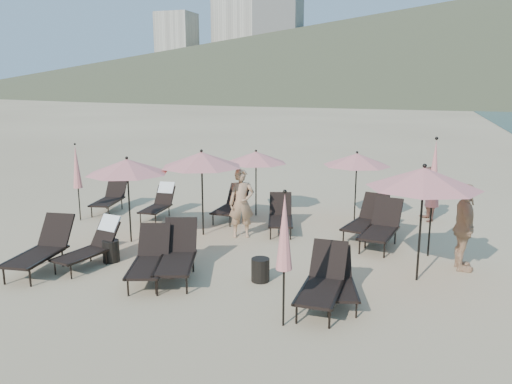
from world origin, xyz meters
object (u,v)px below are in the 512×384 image
(lounger_10, at_px, (367,219))
(umbrella_open_1, at_px, (202,160))
(side_table_0, at_px, (111,251))
(lounger_1, at_px, (92,244))
(lounger_5, at_px, (339,279))
(umbrella_open_3, at_px, (256,157))
(lounger_0, at_px, (42,248))
(umbrella_open_4, at_px, (357,159))
(lounger_4, at_px, (323,281))
(lounger_7, at_px, (159,202))
(lounger_8, at_px, (232,205))
(lounger_9, at_px, (281,215))
(side_table_1, at_px, (260,270))
(beachgoer_c, at_px, (464,227))
(beachgoer_b, at_px, (428,194))
(lounger_11, at_px, (381,226))
(beachgoer_a, at_px, (242,203))
(lounger_2, at_px, (150,258))
(umbrella_open_0, at_px, (127,167))
(umbrella_closed_1, at_px, (434,174))
(lounger_3, at_px, (177,254))
(umbrella_closed_0, at_px, (284,233))
(umbrella_open_2, at_px, (424,178))
(lounger_6, at_px, (110,197))
(umbrella_closed_2, at_px, (77,167))

(lounger_10, distance_m, umbrella_open_1, 4.53)
(side_table_0, bearing_deg, lounger_1, -129.24)
(lounger_5, height_order, umbrella_open_3, umbrella_open_3)
(lounger_0, bearing_deg, lounger_5, -3.56)
(umbrella_open_4, bearing_deg, lounger_4, -87.90)
(lounger_7, bearing_deg, lounger_8, 7.46)
(lounger_9, relative_size, side_table_1, 3.65)
(lounger_1, distance_m, lounger_9, 4.97)
(lounger_7, xyz_separation_m, beachgoer_c, (8.30, -1.81, 0.48))
(lounger_9, relative_size, beachgoer_b, 1.10)
(lounger_1, xyz_separation_m, lounger_11, (5.88, 3.40, 0.02))
(beachgoer_a, bearing_deg, lounger_7, 136.31)
(lounger_2, distance_m, umbrella_open_0, 3.08)
(umbrella_open_0, bearing_deg, lounger_8, 59.84)
(lounger_7, distance_m, lounger_8, 2.19)
(lounger_10, bearing_deg, umbrella_closed_1, -20.14)
(lounger_11, bearing_deg, side_table_1, -115.38)
(lounger_3, height_order, umbrella_closed_0, umbrella_closed_0)
(lounger_8, relative_size, umbrella_closed_1, 0.60)
(lounger_5, distance_m, beachgoer_a, 4.38)
(lounger_4, xyz_separation_m, lounger_10, (0.28, 4.42, 0.01))
(lounger_0, height_order, umbrella_open_2, umbrella_open_2)
(lounger_6, relative_size, side_table_0, 3.59)
(umbrella_open_0, bearing_deg, umbrella_closed_0, -32.67)
(umbrella_open_4, height_order, beachgoer_b, umbrella_open_4)
(lounger_0, relative_size, lounger_3, 0.97)
(lounger_9, xyz_separation_m, umbrella_open_1, (-1.85, -0.96, 1.57))
(lounger_2, height_order, lounger_10, lounger_10)
(lounger_0, distance_m, lounger_5, 6.26)
(lounger_9, bearing_deg, umbrella_closed_1, -28.37)
(lounger_5, bearing_deg, lounger_1, 163.35)
(beachgoer_a, bearing_deg, lounger_1, -152.22)
(umbrella_open_2, xyz_separation_m, beachgoer_a, (-4.39, 1.64, -1.22))
(lounger_2, xyz_separation_m, side_table_1, (2.14, 0.64, -0.23))
(umbrella_closed_2, bearing_deg, beachgoer_a, -0.07)
(lounger_5, relative_size, side_table_1, 3.37)
(umbrella_closed_2, distance_m, beachgoer_c, 10.36)
(beachgoer_b, bearing_deg, beachgoer_a, -74.41)
(lounger_1, relative_size, side_table_1, 3.52)
(lounger_6, xyz_separation_m, lounger_11, (8.33, -0.82, 0.05))
(lounger_11, distance_m, beachgoer_a, 3.55)
(beachgoer_a, bearing_deg, umbrella_closed_1, -24.10)
(lounger_5, xyz_separation_m, umbrella_closed_0, (-0.69, -1.28, 1.19))
(lounger_7, height_order, umbrella_open_4, umbrella_open_4)
(umbrella_open_3, bearing_deg, umbrella_closed_0, -67.81)
(lounger_10, distance_m, umbrella_closed_2, 8.25)
(lounger_1, height_order, lounger_3, lounger_3)
(lounger_7, xyz_separation_m, lounger_9, (3.84, -0.29, -0.02))
(lounger_0, distance_m, beachgoer_c, 8.97)
(umbrella_closed_0, height_order, beachgoer_a, umbrella_closed_0)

